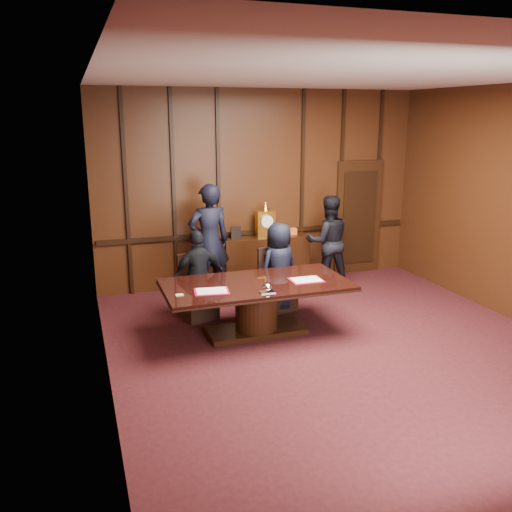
{
  "coord_description": "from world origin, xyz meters",
  "views": [
    {
      "loc": [
        -3.22,
        -5.78,
        3.05
      ],
      "look_at": [
        -0.78,
        1.46,
        1.05
      ],
      "focal_mm": 38.0,
      "sensor_mm": 36.0,
      "label": 1
    }
  ],
  "objects_px": {
    "conference_table": "(256,300)",
    "witness_right": "(328,241)",
    "signatory_left": "(198,276)",
    "signatory_right": "(279,267)",
    "witness_left": "(209,242)",
    "sideboard": "(265,259)"
  },
  "relations": [
    {
      "from": "witness_left",
      "to": "witness_right",
      "type": "relative_size",
      "value": 1.17
    },
    {
      "from": "sideboard",
      "to": "conference_table",
      "type": "xyz_separation_m",
      "value": [
        -0.9,
        -2.16,
        0.02
      ]
    },
    {
      "from": "conference_table",
      "to": "witness_right",
      "type": "height_order",
      "value": "witness_right"
    },
    {
      "from": "witness_left",
      "to": "sideboard",
      "type": "bearing_deg",
      "value": -165.25
    },
    {
      "from": "witness_left",
      "to": "witness_right",
      "type": "distance_m",
      "value": 2.19
    },
    {
      "from": "conference_table",
      "to": "witness_right",
      "type": "xyz_separation_m",
      "value": [
        1.94,
        1.71,
        0.32
      ]
    },
    {
      "from": "conference_table",
      "to": "signatory_left",
      "type": "height_order",
      "value": "signatory_left"
    },
    {
      "from": "conference_table",
      "to": "signatory_right",
      "type": "bearing_deg",
      "value": 50.91
    },
    {
      "from": "conference_table",
      "to": "witness_left",
      "type": "bearing_deg",
      "value": 97.62
    },
    {
      "from": "sideboard",
      "to": "signatory_left",
      "type": "xyz_separation_m",
      "value": [
        -1.55,
        -1.36,
        0.21
      ]
    },
    {
      "from": "conference_table",
      "to": "witness_right",
      "type": "distance_m",
      "value": 2.61
    },
    {
      "from": "conference_table",
      "to": "signatory_right",
      "type": "distance_m",
      "value": 1.05
    },
    {
      "from": "conference_table",
      "to": "witness_left",
      "type": "relative_size",
      "value": 1.34
    },
    {
      "from": "signatory_left",
      "to": "witness_left",
      "type": "distance_m",
      "value": 1.1
    },
    {
      "from": "signatory_right",
      "to": "witness_right",
      "type": "bearing_deg",
      "value": -164.12
    },
    {
      "from": "signatory_left",
      "to": "witness_left",
      "type": "relative_size",
      "value": 0.71
    },
    {
      "from": "sideboard",
      "to": "conference_table",
      "type": "relative_size",
      "value": 0.61
    },
    {
      "from": "witness_left",
      "to": "signatory_right",
      "type": "bearing_deg",
      "value": 128.48
    },
    {
      "from": "signatory_left",
      "to": "witness_left",
      "type": "height_order",
      "value": "witness_left"
    },
    {
      "from": "signatory_left",
      "to": "signatory_right",
      "type": "height_order",
      "value": "signatory_right"
    },
    {
      "from": "sideboard",
      "to": "witness_right",
      "type": "bearing_deg",
      "value": -23.31
    },
    {
      "from": "signatory_left",
      "to": "conference_table",
      "type": "bearing_deg",
      "value": 118.35
    }
  ]
}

